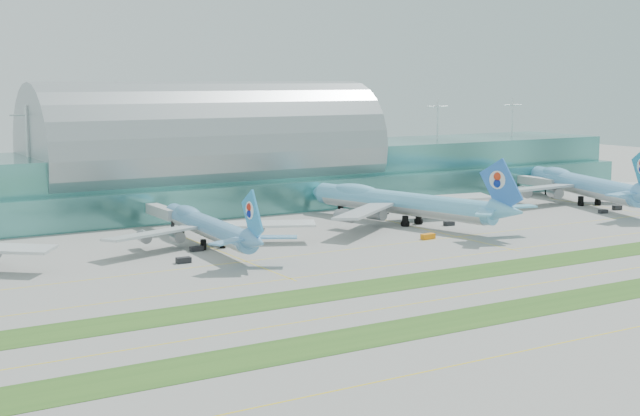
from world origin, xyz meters
TOP-DOWN VIEW (x-y plane):
  - ground at (0.00, 0.00)m, footprint 700.00×700.00m
  - terminal at (0.01, 128.79)m, footprint 340.00×69.10m
  - grass_strip_near at (0.00, -28.00)m, footprint 420.00×12.00m
  - grass_strip_far at (0.00, 2.00)m, footprint 420.00×12.00m
  - taxiline_a at (0.00, -48.00)m, footprint 420.00×0.35m
  - taxiline_b at (0.00, -14.00)m, footprint 420.00×0.35m
  - taxiline_c at (0.00, 18.00)m, footprint 420.00×0.35m
  - taxiline_d at (0.00, 40.00)m, footprint 420.00×0.35m
  - airliner_b at (-29.97, 62.89)m, footprint 59.10×67.15m
  - airliner_c at (35.92, 67.11)m, footprint 69.28×80.03m
  - airliner_d at (117.43, 69.28)m, footprint 70.49×81.78m
  - gse_c at (-43.77, 46.10)m, footprint 3.64×2.06m
  - gse_d at (-35.21, 58.12)m, footprint 3.45×1.57m
  - gse_e at (26.77, 41.45)m, footprint 4.36×2.22m
  - gse_f at (46.35, 56.28)m, footprint 3.42×2.10m
  - gse_g at (105.68, 49.40)m, footprint 3.25×1.99m
  - gse_h at (115.90, 52.38)m, footprint 3.26×2.48m

SIDE VIEW (x-z plane):
  - ground at x=0.00m, z-range 0.00..0.00m
  - taxiline_a at x=0.00m, z-range 0.00..0.01m
  - taxiline_b at x=0.00m, z-range 0.00..0.01m
  - taxiline_c at x=0.00m, z-range 0.00..0.01m
  - taxiline_d at x=0.00m, z-range 0.00..0.01m
  - grass_strip_near at x=0.00m, z-range 0.00..0.08m
  - grass_strip_far at x=0.00m, z-range 0.00..0.08m
  - gse_g at x=105.68m, z-range 0.00..1.23m
  - gse_d at x=-35.21m, z-range 0.00..1.30m
  - gse_f at x=46.35m, z-range 0.00..1.35m
  - gse_c at x=-43.77m, z-range 0.00..1.39m
  - gse_e at x=26.77m, z-range 0.00..1.48m
  - gse_h at x=115.90m, z-range 0.00..1.52m
  - airliner_b at x=-29.97m, z-range -3.54..14.94m
  - airliner_c at x=35.92m, z-range -4.28..18.07m
  - airliner_d at x=117.43m, z-range -4.42..18.66m
  - terminal at x=0.01m, z-range -3.77..32.23m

